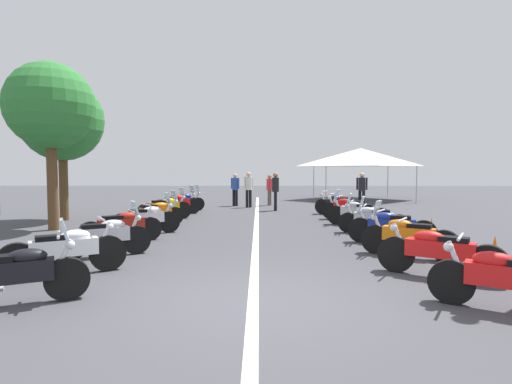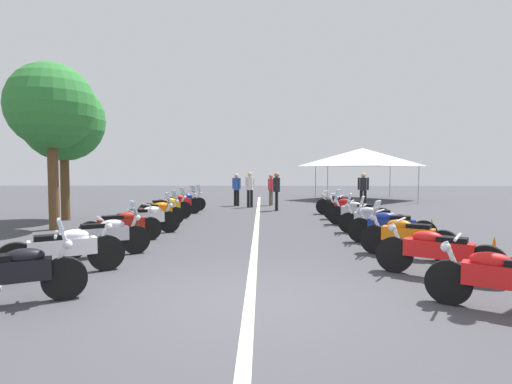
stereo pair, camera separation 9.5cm
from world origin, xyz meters
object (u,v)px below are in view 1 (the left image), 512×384
motorcycle_left_row_4 (147,218)px  motorcycle_right_row_5 (357,212)px  motorcycle_left_row_8 (182,201)px  roadside_tree_1 (50,107)px  motorcycle_right_row_0 (507,279)px  motorcycle_right_row_3 (390,226)px  motorcycle_right_row_2 (407,236)px  roadside_tree_0 (62,121)px  motorcycle_left_row_0 (15,274)px  motorcycle_left_row_7 (177,204)px  motorcycle_right_row_4 (372,219)px  bystander_0 (270,187)px  motorcycle_left_row_3 (122,226)px  event_tent (360,157)px  bystander_4 (249,187)px  bystander_1 (235,187)px  motorcycle_left_row_6 (165,207)px  traffic_cone_1 (431,230)px  motorcycle_left_row_2 (106,236)px  bystander_3 (275,188)px  motorcycle_left_row_5 (156,212)px  traffic_cone_0 (495,252)px  motorcycle_left_row_1 (66,250)px  motorcycle_right_row_7 (339,204)px  motorcycle_right_row_6 (348,208)px  motorcycle_right_row_1 (438,252)px  bystander_2 (362,188)px

motorcycle_left_row_4 → motorcycle_right_row_5: 6.85m
motorcycle_left_row_8 → roadside_tree_1: size_ratio=0.38×
motorcycle_right_row_0 → motorcycle_right_row_3: bearing=-58.8°
motorcycle_right_row_2 → roadside_tree_0: (6.30, 10.55, 3.23)m
motorcycle_left_row_0 → motorcycle_left_row_7: bearing=64.3°
motorcycle_right_row_4 → bystander_0: (9.36, 2.80, 0.49)m
motorcycle_left_row_3 → event_tent: event_tent is taller
roadside_tree_1 → bystander_4: bearing=-38.6°
bystander_1 → roadside_tree_0: (-5.90, 6.08, 2.72)m
bystander_0 → bystander_4: (-1.14, 1.07, 0.09)m
motorcycle_left_row_6 → motorcycle_right_row_5: motorcycle_left_row_6 is taller
motorcycle_right_row_2 → traffic_cone_1: motorcycle_right_row_2 is taller
motorcycle_left_row_2 → traffic_cone_1: 8.25m
motorcycle_right_row_5 → bystander_3: bearing=-33.0°
motorcycle_left_row_5 → motorcycle_right_row_5: (0.03, -6.78, 0.02)m
motorcycle_left_row_4 → traffic_cone_0: bearing=-52.4°
motorcycle_left_row_0 → traffic_cone_0: (2.37, -8.07, -0.17)m
motorcycle_left_row_1 → motorcycle_left_row_7: 9.66m
motorcycle_right_row_7 → roadside_tree_1: size_ratio=0.37×
motorcycle_right_row_3 → roadside_tree_0: roadside_tree_0 is taller
motorcycle_left_row_2 → roadside_tree_0: roadside_tree_0 is taller
motorcycle_left_row_2 → motorcycle_right_row_0: bearing=-57.3°
motorcycle_right_row_0 → motorcycle_left_row_8: bearing=-30.7°
motorcycle_left_row_1 → traffic_cone_0: (0.74, -8.14, -0.18)m
motorcycle_left_row_4 → motorcycle_right_row_4: size_ratio=0.93×
motorcycle_left_row_0 → motorcycle_left_row_1: size_ratio=0.97×
motorcycle_left_row_7 → bystander_0: bearing=11.5°
bystander_3 → motorcycle_right_row_6: bearing=-51.9°
motorcycle_left_row_2 → motorcycle_right_row_0: size_ratio=1.01×
motorcycle_left_row_7 → motorcycle_left_row_3: bearing=-127.9°
motorcycle_right_row_4 → roadside_tree_1: (0.73, 9.85, 3.39)m
motorcycle_right_row_3 → motorcycle_left_row_2: bearing=33.3°
motorcycle_left_row_0 → motorcycle_left_row_3: size_ratio=1.04×
motorcycle_right_row_5 → motorcycle_left_row_8: bearing=-4.9°
motorcycle_left_row_6 → traffic_cone_0: (-7.25, -8.17, -0.18)m
motorcycle_left_row_8 → event_tent: bearing=7.8°
traffic_cone_0 → bystander_4: bystander_4 is taller
motorcycle_left_row_1 → bystander_1: 13.98m
motorcycle_left_row_3 → motorcycle_left_row_7: size_ratio=0.99×
motorcycle_left_row_8 → motorcycle_right_row_5: bearing=-62.3°
motorcycle_left_row_4 → motorcycle_right_row_2: 7.24m
motorcycle_left_row_4 → event_tent: (13.38, -9.61, 2.18)m
motorcycle_right_row_1 → roadside_tree_0: size_ratio=0.36×
motorcycle_left_row_5 → motorcycle_right_row_0: size_ratio=0.96×
motorcycle_left_row_4 → bystander_4: size_ratio=1.05×
motorcycle_right_row_3 → bystander_2: bearing=-79.5°
motorcycle_left_row_2 → motorcycle_left_row_7: motorcycle_left_row_7 is taller
roadside_tree_1 → traffic_cone_1: bearing=-99.4°
motorcycle_right_row_4 → bystander_3: (6.68, 2.59, 0.58)m
motorcycle_left_row_1 → motorcycle_right_row_5: 9.36m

